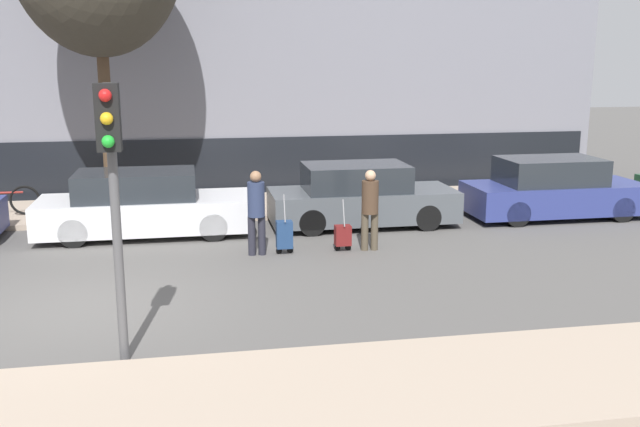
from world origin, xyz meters
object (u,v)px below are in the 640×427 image
Objects in this scene: pedestrian_left at (256,208)px; trolley_right at (343,235)px; parked_car_2 at (361,197)px; trolley_left at (284,235)px; parked_car_3 at (553,190)px; pedestrian_right at (370,205)px; parked_car_1 at (143,206)px; parked_bicycle at (2,200)px; traffic_light at (112,168)px.

pedestrian_left is 1.86m from trolley_right.
trolley_left is at bearing -134.44° from parked_car_2.
parked_car_3 is 2.55× the size of pedestrian_left.
parked_car_2 reaches higher than trolley_left.
pedestrian_right is at bearing -157.49° from parked_car_3.
parked_car_3 is at bearing 0.18° from parked_car_1.
parked_car_1 is 4.03m from parked_bicycle.
pedestrian_left reaches higher than trolley_left.
pedestrian_right is at bearing -27.71° from parked_bicycle.
parked_car_3 is 6.11m from trolley_right.
pedestrian_right is at bearing -3.90° from trolley_right.
trolley_right is at bearing -29.20° from parked_bicycle.
parked_car_1 is 4.56m from trolley_right.
trolley_right is at bearing -179.56° from pedestrian_left.
pedestrian_right is (1.74, -0.04, 0.54)m from trolley_left.
pedestrian_right is at bearing 179.59° from pedestrian_left.
trolley_right is at bearing 50.98° from traffic_light.
pedestrian_right is at bearing -98.73° from parked_car_2.
traffic_light is at bearing -68.57° from parked_bicycle.
parked_bicycle is (-5.73, 4.17, -0.47)m from pedestrian_left.
trolley_right is (-0.88, -2.12, -0.35)m from parked_car_2.
pedestrian_left is (-2.63, -2.11, 0.29)m from parked_car_2.
parked_car_3 is 4.05× the size of trolley_right.
pedestrian_right is 1.55× the size of trolley_right.
parked_car_3 is at bearing 16.92° from trolley_left.
parked_car_2 is 2.43× the size of parked_bicycle.
parked_car_1 reaches higher than trolley_right.
parked_bicycle is (-8.35, 2.06, -0.18)m from parked_car_2.
pedestrian_right is 6.77m from traffic_light.
trolley_right is (4.04, -2.08, -0.35)m from parked_car_1.
trolley_left is at bearing 60.60° from traffic_light.
traffic_light is (-4.81, -6.97, 1.88)m from parked_car_2.
trolley_left is (-2.08, -2.12, -0.28)m from parked_car_2.
pedestrian_right is (-0.33, -2.16, 0.26)m from parked_car_2.
parked_bicycle is at bearing 166.17° from parked_car_2.
parked_bicycle is (-3.43, 2.10, -0.17)m from parked_car_1.
trolley_right is (1.20, -0.00, -0.07)m from trolley_left.
parked_car_1 reaches higher than trolley_left.
pedestrian_left is 0.96× the size of parked_bicycle.
parked_car_1 is at bearing 143.91° from trolley_left.
trolley_left is at bearing 179.95° from pedestrian_left.
traffic_light is at bearing -144.22° from parked_car_3.
parked_car_3 is at bearing 26.48° from pedestrian_right.
parked_car_1 is at bearing -31.46° from parked_bicycle.
pedestrian_left is at bearing -141.23° from parked_car_2.
parked_car_2 is 8.61m from parked_bicycle.
parked_car_2 is 4.84m from parked_car_3.
pedestrian_right reaches higher than trolley_right.
parked_car_2 is at bearing 67.46° from trolley_right.
pedestrian_left is (2.30, -2.07, 0.30)m from parked_car_1.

